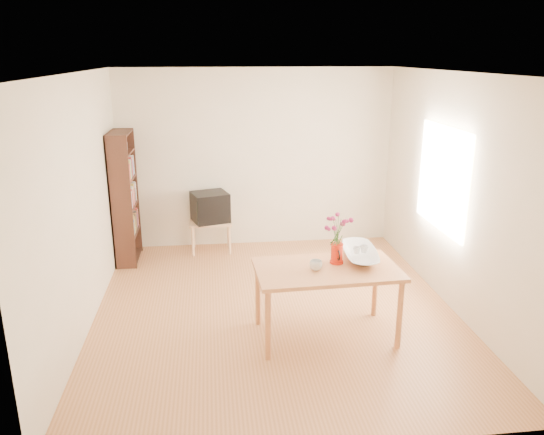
{
  "coord_description": "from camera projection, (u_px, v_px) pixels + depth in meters",
  "views": [
    {
      "loc": [
        -0.67,
        -5.4,
        2.78
      ],
      "look_at": [
        0.0,
        0.3,
        1.0
      ],
      "focal_mm": 35.0,
      "sensor_mm": 36.0,
      "label": 1
    }
  ],
  "objects": [
    {
      "name": "table",
      "position": [
        327.0,
        275.0,
        5.27
      ],
      "size": [
        1.45,
        0.87,
        0.75
      ],
      "rotation": [
        0.0,
        0.0,
        0.04
      ],
      "color": "#C37543",
      "rests_on": "ground"
    },
    {
      "name": "room",
      "position": [
        278.0,
        199.0,
        5.64
      ],
      "size": [
        4.5,
        4.5,
        4.5
      ],
      "color": "#AD6B3D",
      "rests_on": "ground"
    },
    {
      "name": "television",
      "position": [
        210.0,
        206.0,
        7.62
      ],
      "size": [
        0.59,
        0.57,
        0.42
      ],
      "rotation": [
        0.0,
        0.0,
        0.29
      ],
      "color": "black",
      "rests_on": "tv_stand"
    },
    {
      "name": "teacup_b",
      "position": [
        364.0,
        239.0,
        5.48
      ],
      "size": [
        0.09,
        0.09,
        0.07
      ],
      "primitive_type": "imported",
      "rotation": [
        0.0,
        0.0,
        1.88
      ],
      "color": "white",
      "rests_on": "bowl"
    },
    {
      "name": "flowers",
      "position": [
        338.0,
        229.0,
        5.26
      ],
      "size": [
        0.24,
        0.24,
        0.33
      ],
      "primitive_type": null,
      "color": "#D23179",
      "rests_on": "pitcher"
    },
    {
      "name": "pitcher",
      "position": [
        337.0,
        254.0,
        5.34
      ],
      "size": [
        0.14,
        0.21,
        0.21
      ],
      "rotation": [
        0.0,
        0.0,
        -0.01
      ],
      "color": "red",
      "rests_on": "table"
    },
    {
      "name": "mug",
      "position": [
        316.0,
        265.0,
        5.18
      ],
      "size": [
        0.13,
        0.13,
        0.1
      ],
      "primitive_type": "imported",
      "rotation": [
        0.0,
        0.0,
        3.21
      ],
      "color": "white",
      "rests_on": "table"
    },
    {
      "name": "bookshelf",
      "position": [
        125.0,
        202.0,
        7.22
      ],
      "size": [
        0.28,
        0.7,
        1.8
      ],
      "color": "#321810",
      "rests_on": "ground"
    },
    {
      "name": "teacup_a",
      "position": [
        357.0,
        240.0,
        5.45
      ],
      "size": [
        0.09,
        0.09,
        0.06
      ],
      "primitive_type": "imported",
      "rotation": [
        0.0,
        0.0,
        0.58
      ],
      "color": "white",
      "rests_on": "bowl"
    },
    {
      "name": "bowl",
      "position": [
        361.0,
        236.0,
        5.44
      ],
      "size": [
        0.56,
        0.56,
        0.48
      ],
      "primitive_type": "imported",
      "rotation": [
        0.0,
        0.0,
        -0.11
      ],
      "color": "white",
      "rests_on": "table"
    },
    {
      "name": "tv_stand",
      "position": [
        211.0,
        226.0,
        7.7
      ],
      "size": [
        0.6,
        0.45,
        0.46
      ],
      "color": "tan",
      "rests_on": "ground"
    }
  ]
}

